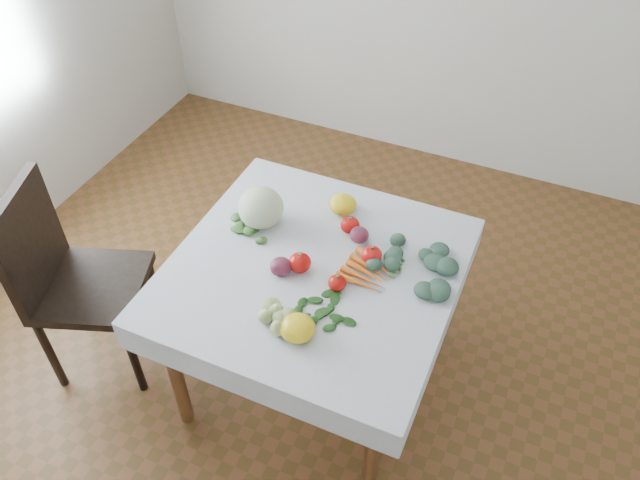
# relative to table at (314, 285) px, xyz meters

# --- Properties ---
(ground) EXTENTS (4.00, 4.00, 0.00)m
(ground) POSITION_rel_table_xyz_m (0.00, 0.00, -0.65)
(ground) COLOR brown
(table) EXTENTS (1.00, 1.00, 0.75)m
(table) POSITION_rel_table_xyz_m (0.00, 0.00, 0.00)
(table) COLOR brown
(table) RESTS_ON ground
(tablecloth) EXTENTS (1.12, 1.12, 0.01)m
(tablecloth) POSITION_rel_table_xyz_m (0.00, 0.00, 0.10)
(tablecloth) COLOR white
(tablecloth) RESTS_ON table
(chair) EXTENTS (0.58, 0.58, 1.00)m
(chair) POSITION_rel_table_xyz_m (-1.05, -0.31, -0.08)
(chair) COLOR black
(chair) RESTS_ON ground
(cabbage) EXTENTS (0.26, 0.26, 0.18)m
(cabbage) POSITION_rel_table_xyz_m (-0.31, 0.15, 0.19)
(cabbage) COLOR beige
(cabbage) RESTS_ON tablecloth
(tomato_a) EXTENTS (0.10, 0.10, 0.07)m
(tomato_a) POSITION_rel_table_xyz_m (0.05, 0.26, 0.14)
(tomato_a) COLOR red
(tomato_a) RESTS_ON tablecloth
(tomato_b) EXTENTS (0.08, 0.08, 0.06)m
(tomato_b) POSITION_rel_table_xyz_m (0.13, -0.06, 0.13)
(tomato_b) COLOR red
(tomato_b) RESTS_ON tablecloth
(tomato_c) EXTENTS (0.10, 0.10, 0.08)m
(tomato_c) POSITION_rel_table_xyz_m (-0.04, -0.03, 0.14)
(tomato_c) COLOR red
(tomato_c) RESTS_ON tablecloth
(tomato_d) EXTENTS (0.09, 0.09, 0.07)m
(tomato_d) POSITION_rel_table_xyz_m (0.20, 0.13, 0.14)
(tomato_d) COLOR red
(tomato_d) RESTS_ON tablecloth
(heirloom_back) EXTENTS (0.16, 0.16, 0.08)m
(heirloom_back) POSITION_rel_table_xyz_m (-0.02, 0.37, 0.14)
(heirloom_back) COLOR yellow
(heirloom_back) RESTS_ON tablecloth
(heirloom_front) EXTENTS (0.17, 0.17, 0.09)m
(heirloom_front) POSITION_rel_table_xyz_m (0.09, -0.33, 0.15)
(heirloom_front) COLOR yellow
(heirloom_front) RESTS_ON tablecloth
(onion_a) EXTENTS (0.09, 0.09, 0.07)m
(onion_a) POSITION_rel_table_xyz_m (0.11, 0.22, 0.14)
(onion_a) COLOR #501631
(onion_a) RESTS_ON tablecloth
(onion_b) EXTENTS (0.09, 0.09, 0.07)m
(onion_b) POSITION_rel_table_xyz_m (-0.10, -0.08, 0.14)
(onion_b) COLOR #501631
(onion_b) RESTS_ON tablecloth
(tomatillo_cluster) EXTENTS (0.17, 0.13, 0.05)m
(tomatillo_cluster) POSITION_rel_table_xyz_m (-0.03, -0.31, 0.13)
(tomatillo_cluster) COLOR #B1C16F
(tomatillo_cluster) RESTS_ON tablecloth
(carrot_bunch) EXTENTS (0.20, 0.21, 0.03)m
(carrot_bunch) POSITION_rel_table_xyz_m (0.22, 0.05, 0.12)
(carrot_bunch) COLOR #E25419
(carrot_bunch) RESTS_ON tablecloth
(kale_bunch) EXTENTS (0.33, 0.32, 0.05)m
(kale_bunch) POSITION_rel_table_xyz_m (0.36, 0.15, 0.13)
(kale_bunch) COLOR #355645
(kale_bunch) RESTS_ON tablecloth
(basil_bunch) EXTENTS (0.24, 0.18, 0.01)m
(basil_bunch) POSITION_rel_table_xyz_m (0.14, -0.18, 0.11)
(basil_bunch) COLOR #1F4A17
(basil_bunch) RESTS_ON tablecloth
(dill_bunch) EXTENTS (0.20, 0.17, 0.02)m
(dill_bunch) POSITION_rel_table_xyz_m (-0.34, 0.12, 0.11)
(dill_bunch) COLOR #4A7937
(dill_bunch) RESTS_ON tablecloth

